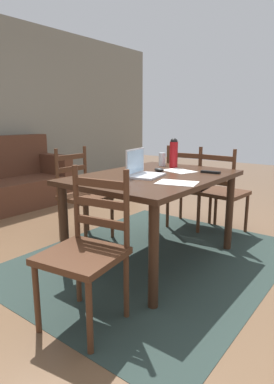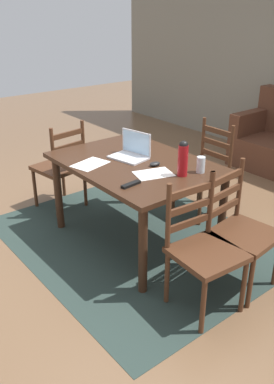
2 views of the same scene
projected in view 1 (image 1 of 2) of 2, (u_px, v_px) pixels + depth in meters
ground_plane at (153, 259)px, 2.94m from camera, size 14.00×14.00×0.00m
area_rug at (153, 258)px, 2.94m from camera, size 2.49×2.00×0.01m
dining_table at (154, 186)px, 2.80m from camera, size 1.43×1.04×0.77m
chair_right_far at (189, 188)px, 3.74m from camera, size 0.48×0.48×0.95m
chair_far_head at (83, 195)px, 3.37m from camera, size 0.45×0.45×0.95m
chair_right_near at (222, 193)px, 3.50m from camera, size 0.47×0.47×0.95m
chair_left_near at (86, 251)px, 1.94m from camera, size 0.50×0.50×0.95m
couch at (2, 183)px, 4.54m from camera, size 1.80×0.80×1.00m
laptop at (142, 169)px, 2.70m from camera, size 0.36×0.28×0.23m
water_bottle at (174, 152)px, 3.17m from camera, size 0.08×0.08×0.29m
drinking_glass at (162, 159)px, 3.31m from camera, size 0.07×0.07×0.13m
computer_mouse at (159, 170)px, 2.95m from camera, size 0.07×0.11×0.03m
tv_remote at (210, 172)px, 2.86m from camera, size 0.06×0.17×0.02m
paper_stack_left at (179, 171)px, 2.98m from camera, size 0.29×0.34×0.00m
paper_stack_right at (177, 183)px, 2.42m from camera, size 0.28×0.34×0.00m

